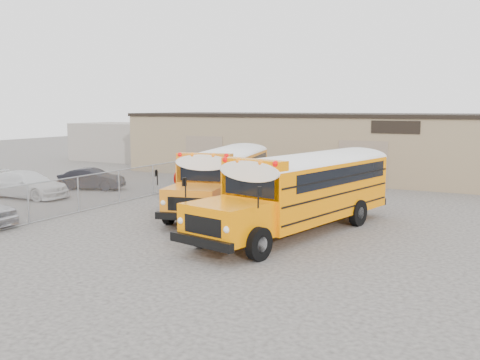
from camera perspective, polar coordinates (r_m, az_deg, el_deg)
The scene contains 9 objects.
ground at distance 23.66m, azimuth -6.32°, elevation -4.80°, with size 120.00×120.00×0.00m, color #393734.
warehouse at distance 41.28m, azimuth 9.39°, elevation 3.83°, with size 30.20×10.20×4.67m.
chainlink_fence at distance 29.44m, azimuth -12.77°, elevation -0.68°, with size 0.07×18.07×1.81m.
distant_building_left at distance 54.08m, azimuth -12.65°, elevation 4.04°, with size 8.00×6.00×3.60m, color gray.
school_bus_left at distance 33.47m, azimuth 1.31°, elevation 2.05°, with size 4.95×10.92×3.11m.
school_bus_right at distance 28.16m, azimuth 14.41°, elevation 0.95°, with size 5.05×11.57×3.29m.
tarp_bundle at distance 21.22m, azimuth -4.26°, elevation -4.35°, with size 1.04×0.97×1.33m.
car_white at distance 32.88m, azimuth -21.80°, elevation -0.44°, with size 2.12×5.20×1.51m, color silver.
car_dark at distance 34.85m, azimuth -15.54°, elevation 0.12°, with size 1.40×4.03×1.33m, color black.
Camera 1 is at (12.99, -19.10, 5.11)m, focal length 40.00 mm.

